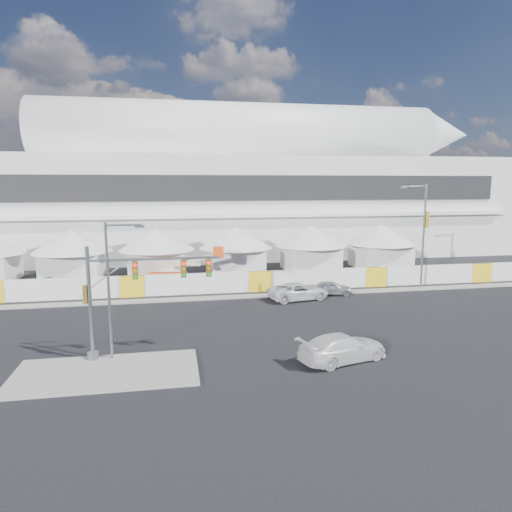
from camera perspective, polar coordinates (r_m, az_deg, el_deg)
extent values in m
plane|color=black|center=(29.90, -5.71, -11.32)|extent=(160.00, 160.00, 0.00)
cube|color=gray|center=(27.27, -18.19, -13.64)|extent=(10.00, 5.00, 0.15)
cube|color=gray|center=(47.27, 17.90, -3.99)|extent=(80.00, 1.20, 0.12)
cube|color=silver|center=(70.76, -2.15, 6.34)|extent=(80.00, 24.00, 14.00)
cube|color=black|center=(58.69, -0.43, 8.51)|extent=(68.00, 0.30, 3.20)
cube|color=white|center=(58.58, -0.39, 5.09)|extent=(72.00, 0.80, 0.50)
cylinder|color=white|center=(69.10, -1.95, 15.23)|extent=(57.60, 8.40, 8.40)
cylinder|color=white|center=(69.38, -0.26, 14.86)|extent=(51.60, 6.80, 6.80)
cylinder|color=white|center=(69.71, 1.41, 14.48)|extent=(45.60, 5.20, 5.20)
cone|color=white|center=(80.75, 22.48, 13.83)|extent=(8.00, 7.60, 7.60)
cube|color=silver|center=(53.81, -21.87, -1.09)|extent=(6.00, 6.00, 3.00)
cone|color=silver|center=(53.43, -22.04, 1.77)|extent=(8.40, 8.40, 2.40)
cube|color=silver|center=(52.74, -12.25, -0.83)|extent=(6.00, 6.00, 3.00)
cone|color=silver|center=(52.35, -12.35, 2.09)|extent=(8.40, 8.40, 2.40)
cube|color=silver|center=(53.19, -2.51, -0.54)|extent=(6.00, 6.00, 3.00)
cone|color=silver|center=(52.81, -2.53, 2.35)|extent=(8.40, 8.40, 2.40)
cube|color=silver|center=(55.13, 6.79, -0.26)|extent=(6.00, 6.00, 3.00)
cone|color=silver|center=(54.76, 6.84, 2.53)|extent=(8.40, 8.40, 2.40)
cube|color=silver|center=(58.41, 15.26, 0.01)|extent=(6.00, 6.00, 3.00)
cone|color=silver|center=(58.06, 15.37, 2.64)|extent=(8.40, 8.40, 2.40)
cube|color=white|center=(44.24, 0.48, -3.17)|extent=(70.00, 0.25, 2.00)
imported|color=#B3B3B8|center=(43.49, 9.41, -3.96)|extent=(2.27, 4.16, 1.34)
imported|color=silver|center=(41.39, 5.36, -4.41)|extent=(3.48, 5.87, 1.53)
imported|color=silver|center=(27.93, 10.79, -11.18)|extent=(3.72, 5.95, 1.61)
imported|color=white|center=(52.85, 15.77, -1.86)|extent=(3.83, 3.95, 1.34)
imported|color=black|center=(53.23, 19.07, -1.90)|extent=(3.36, 4.45, 1.41)
imported|color=#9A9A9E|center=(48.29, -22.57, -3.29)|extent=(2.85, 4.65, 1.26)
cylinder|color=slate|center=(28.23, -20.03, -5.61)|extent=(0.22, 0.22, 6.71)
cylinder|color=slate|center=(29.17, -19.69, -11.63)|extent=(0.65, 0.65, 0.40)
cylinder|color=slate|center=(27.32, -12.50, -0.36)|extent=(7.55, 0.15, 0.15)
cube|color=#594714|center=(27.50, -14.88, -1.75)|extent=(0.32, 0.22, 1.05)
cube|color=#594714|center=(27.42, -9.05, -1.59)|extent=(0.32, 0.22, 1.05)
cube|color=#594714|center=(27.49, -5.93, -1.49)|extent=(0.32, 0.22, 1.05)
cube|color=#594714|center=(28.14, -20.56, -4.52)|extent=(0.22, 0.32, 1.05)
cylinder|color=slate|center=(27.80, -17.93, -4.28)|extent=(0.16, 0.16, 8.08)
cylinder|color=slate|center=(27.08, -16.25, 3.73)|extent=(1.97, 0.11, 0.11)
cube|color=slate|center=(27.01, -14.35, 3.61)|extent=(0.54, 0.22, 0.13)
cylinder|color=gray|center=(47.34, 20.19, 2.18)|extent=(0.21, 0.21, 10.32)
cylinder|color=gray|center=(46.42, 19.17, 8.22)|extent=(2.52, 0.14, 0.14)
cube|color=gray|center=(45.87, 17.91, 8.13)|extent=(0.69, 0.29, 0.17)
cube|color=yellow|center=(47.33, 20.61, 4.25)|extent=(0.03, 0.69, 1.61)
cube|color=#F34E16|center=(47.94, -11.03, -2.86)|extent=(4.24, 2.48, 1.22)
cube|color=beige|center=(47.64, -9.49, -0.92)|extent=(4.21, 1.16, 0.39)
cube|color=beige|center=(47.62, -6.58, -0.05)|extent=(3.27, 0.93, 1.34)
cube|color=#F34E16|center=(47.66, -4.73, 0.66)|extent=(1.16, 1.16, 1.11)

